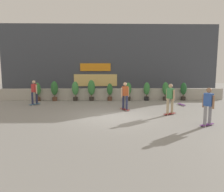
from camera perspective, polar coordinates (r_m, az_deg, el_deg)
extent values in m
plane|color=gray|center=(11.35, 0.19, -5.51)|extent=(48.00, 48.00, 0.00)
cube|color=#B2ADA3|center=(17.18, -0.37, 0.48)|extent=(18.00, 0.40, 0.90)
cube|color=#424751|center=(21.06, -0.57, 9.42)|extent=(20.00, 2.00, 6.50)
cube|color=orange|center=(20.03, -4.43, 7.63)|extent=(2.80, 0.08, 0.70)
cube|color=#F2CC72|center=(20.08, -4.39, 4.21)|extent=(4.00, 0.06, 1.10)
cylinder|color=brown|center=(17.60, -19.06, -0.75)|extent=(0.36, 0.36, 0.30)
cylinder|color=brown|center=(17.57, -19.09, -0.02)|extent=(0.06, 0.06, 0.15)
ellipsoid|color=#387F3D|center=(17.51, -19.17, 1.79)|extent=(0.47, 0.47, 0.96)
cylinder|color=brown|center=(17.25, -14.96, -0.75)|extent=(0.36, 0.36, 0.30)
cylinder|color=brown|center=(17.22, -14.99, -0.01)|extent=(0.06, 0.06, 0.15)
ellipsoid|color=#2D6B33|center=(17.16, -15.06, 2.04)|extent=(0.53, 0.53, 1.09)
cylinder|color=#2D2823|center=(16.95, -9.67, -0.74)|extent=(0.36, 0.36, 0.30)
cylinder|color=brown|center=(16.92, -9.69, 0.01)|extent=(0.06, 0.06, 0.15)
ellipsoid|color=#428C47|center=(16.85, -9.74, 2.03)|extent=(0.51, 0.51, 1.05)
cylinder|color=#2D2823|center=(16.81, -5.45, -0.74)|extent=(0.36, 0.36, 0.30)
cylinder|color=brown|center=(16.78, -5.46, 0.02)|extent=(0.06, 0.06, 0.15)
ellipsoid|color=#387F3D|center=(16.71, -5.49, 2.26)|extent=(0.57, 0.57, 1.17)
cylinder|color=brown|center=(16.77, -0.59, -0.72)|extent=(0.36, 0.36, 0.30)
cylinder|color=brown|center=(16.74, -0.59, 0.04)|extent=(0.06, 0.06, 0.15)
ellipsoid|color=#2D6B33|center=(16.68, -0.59, 1.83)|extent=(0.44, 0.44, 0.90)
cylinder|color=#2D2823|center=(16.86, 4.34, -0.70)|extent=(0.36, 0.36, 0.30)
cylinder|color=brown|center=(16.83, 4.35, 0.06)|extent=(0.06, 0.06, 0.15)
ellipsoid|color=#387F3D|center=(16.76, 4.37, 1.93)|extent=(0.47, 0.47, 0.96)
cylinder|color=black|center=(17.06, 9.16, -0.68)|extent=(0.36, 0.36, 0.30)
cylinder|color=brown|center=(17.03, 9.17, 0.07)|extent=(0.06, 0.06, 0.15)
ellipsoid|color=#387F3D|center=(16.97, 9.21, 1.96)|extent=(0.48, 0.48, 0.98)
cylinder|color=#2D2823|center=(17.39, 13.94, -0.65)|extent=(0.36, 0.36, 0.30)
cylinder|color=brown|center=(17.36, 13.97, 0.08)|extent=(0.06, 0.06, 0.15)
ellipsoid|color=#387F3D|center=(17.30, 14.03, 1.96)|extent=(0.48, 0.48, 0.99)
cylinder|color=#2D2823|center=(17.82, 18.37, -0.62)|extent=(0.36, 0.36, 0.30)
cylinder|color=brown|center=(17.79, 18.40, 0.10)|extent=(0.06, 0.06, 0.15)
ellipsoid|color=#235B2D|center=(17.73, 18.47, 1.86)|extent=(0.47, 0.47, 0.95)
cube|color=#72338C|center=(10.48, 23.92, -6.90)|extent=(0.78, 0.60, 0.02)
cylinder|color=silver|center=(10.23, 23.49, -7.44)|extent=(0.06, 0.06, 0.06)
cylinder|color=silver|center=(10.31, 22.74, -7.28)|extent=(0.06, 0.06, 0.06)
cylinder|color=silver|center=(10.66, 25.03, -6.93)|extent=(0.06, 0.06, 0.06)
cylinder|color=silver|center=(10.74, 24.30, -6.79)|extent=(0.06, 0.06, 0.06)
cylinder|color=gray|center=(10.24, 23.50, -4.80)|extent=(0.14, 0.14, 0.82)
cylinder|color=gray|center=(10.53, 24.57, -4.52)|extent=(0.14, 0.14, 0.82)
cube|color=#3359B2|center=(10.27, 24.25, -0.89)|extent=(0.36, 0.41, 0.56)
sphere|color=#9E7051|center=(10.22, 24.37, 1.39)|extent=(0.22, 0.22, 0.22)
cylinder|color=#9E7051|center=(10.16, 25.34, -1.49)|extent=(0.09, 0.09, 0.58)
cylinder|color=#9E7051|center=(10.40, 23.13, -1.17)|extent=(0.09, 0.09, 0.58)
cube|color=#266699|center=(15.77, -19.80, -2.01)|extent=(0.60, 0.78, 0.02)
cylinder|color=silver|center=(16.00, -19.26, -2.00)|extent=(0.06, 0.06, 0.06)
cylinder|color=silver|center=(15.87, -18.89, -2.05)|extent=(0.06, 0.06, 0.06)
cylinder|color=silver|center=(15.68, -20.72, -2.25)|extent=(0.06, 0.06, 0.06)
cylinder|color=silver|center=(15.55, -20.36, -2.31)|extent=(0.06, 0.06, 0.06)
cylinder|color=#282D4C|center=(15.82, -19.37, -0.43)|extent=(0.14, 0.14, 0.82)
cylinder|color=#282D4C|center=(15.59, -20.39, -0.58)|extent=(0.14, 0.14, 0.82)
cube|color=red|center=(15.63, -19.99, 2.00)|extent=(0.41, 0.36, 0.56)
sphere|color=beige|center=(15.60, -20.05, 3.50)|extent=(0.22, 0.22, 0.22)
cylinder|color=beige|center=(15.82, -20.51, 1.75)|extent=(0.09, 0.09, 0.58)
cylinder|color=beige|center=(15.45, -19.43, 1.67)|extent=(0.09, 0.09, 0.58)
cube|color=maroon|center=(12.21, 15.07, -4.52)|extent=(0.78, 0.60, 0.02)
cylinder|color=silver|center=(12.46, 15.57, -4.48)|extent=(0.06, 0.06, 0.06)
cylinder|color=silver|center=(12.36, 16.14, -4.59)|extent=(0.06, 0.06, 0.06)
cylinder|color=silver|center=(12.07, 13.96, -4.80)|extent=(0.06, 0.06, 0.06)
cylinder|color=silver|center=(11.97, 14.52, -4.92)|extent=(0.06, 0.06, 0.06)
cylinder|color=tan|center=(12.26, 15.69, -2.49)|extent=(0.14, 0.14, 0.82)
cylinder|color=tan|center=(11.99, 14.57, -2.67)|extent=(0.14, 0.14, 0.82)
cube|color=#3F8C4C|center=(12.03, 15.25, 0.66)|extent=(0.36, 0.41, 0.56)
sphere|color=tan|center=(11.99, 15.31, 2.60)|extent=(0.22, 0.22, 0.22)
cylinder|color=tan|center=(12.19, 14.40, 0.40)|extent=(0.09, 0.09, 0.58)
cylinder|color=tan|center=(11.89, 16.09, 0.16)|extent=(0.09, 0.09, 0.58)
cube|color=maroon|center=(13.03, 3.45, -3.52)|extent=(0.57, 0.79, 0.02)
cylinder|color=silver|center=(13.20, 2.52, -3.53)|extent=(0.05, 0.06, 0.06)
cylinder|color=silver|center=(13.29, 3.09, -3.46)|extent=(0.05, 0.06, 0.06)
cylinder|color=silver|center=(12.78, 3.82, -3.91)|extent=(0.05, 0.06, 0.06)
cylinder|color=silver|center=(12.87, 4.40, -3.84)|extent=(0.05, 0.06, 0.06)
cylinder|color=#282D4C|center=(13.10, 3.01, -1.59)|extent=(0.14, 0.14, 0.82)
cylinder|color=#282D4C|center=(12.81, 3.92, -1.80)|extent=(0.14, 0.14, 0.82)
cube|color=#B24C26|center=(12.86, 3.49, 1.34)|extent=(0.41, 0.35, 0.56)
sphere|color=tan|center=(12.82, 3.50, 3.16)|extent=(0.22, 0.22, 0.22)
cylinder|color=tan|center=(12.74, 2.62, 0.93)|extent=(0.09, 0.09, 0.58)
cylinder|color=tan|center=(13.00, 4.34, 1.05)|extent=(0.09, 0.09, 0.58)
cube|color=#72338C|center=(15.49, 17.99, -2.10)|extent=(0.35, 0.82, 0.02)
cylinder|color=silver|center=(15.68, 17.25, -2.10)|extent=(0.04, 0.06, 0.06)
cylinder|color=silver|center=(15.76, 17.75, -2.07)|extent=(0.04, 0.06, 0.06)
cylinder|color=silver|center=(15.24, 18.22, -2.41)|extent=(0.04, 0.06, 0.06)
cylinder|color=silver|center=(15.32, 18.73, -2.38)|extent=(0.04, 0.06, 0.06)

